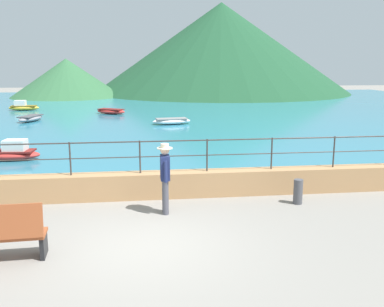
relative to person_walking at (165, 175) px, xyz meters
The scene contains 13 objects.
ground_plane 2.19m from the person_walking, 107.62° to the right, with size 120.00×120.00×0.00m, color gray.
promenade_wall 1.59m from the person_walking, 114.00° to the left, with size 20.00×0.56×0.70m, color tan.
railing 1.50m from the person_walking, 114.00° to the left, with size 18.44×0.04×0.90m.
lake_water 24.00m from the person_walking, 91.42° to the left, with size 64.00×44.32×0.06m, color teal.
hill_main 45.27m from the person_walking, 77.38° to the left, with size 31.66×31.66×10.93m, color #1E4C2D.
hill_secondary 39.13m from the person_walking, 102.09° to the left, with size 12.05×12.05×4.13m, color #33663D.
person_walking is the anchor object (origin of this frame).
bollard 3.58m from the person_walking, ahead, with size 0.24×0.24×0.66m, color #4C4C51.
boat_0 26.26m from the person_walking, 111.09° to the left, with size 2.33×0.97×0.76m.
boat_1 15.34m from the person_walking, 84.93° to the left, with size 2.40×1.22×0.36m.
boat_2 19.19m from the person_walking, 112.46° to the left, with size 1.55×2.46×0.36m.
boat_4 8.47m from the person_walking, 130.08° to the left, with size 2.37×1.09×0.76m.
boat_5 21.30m from the person_walking, 96.89° to the left, with size 2.43×1.99×0.36m.
Camera 1 is at (-0.02, -8.19, 3.63)m, focal length 40.06 mm.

